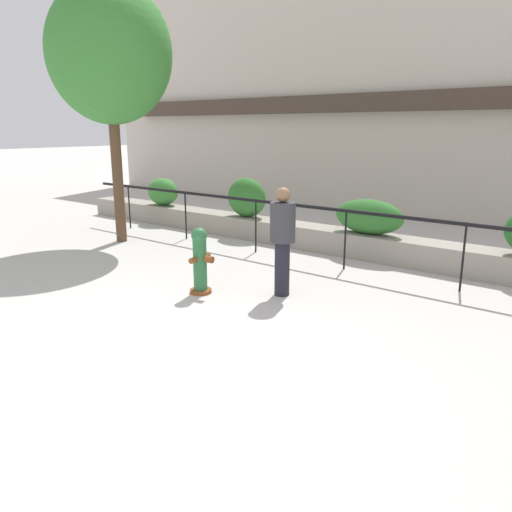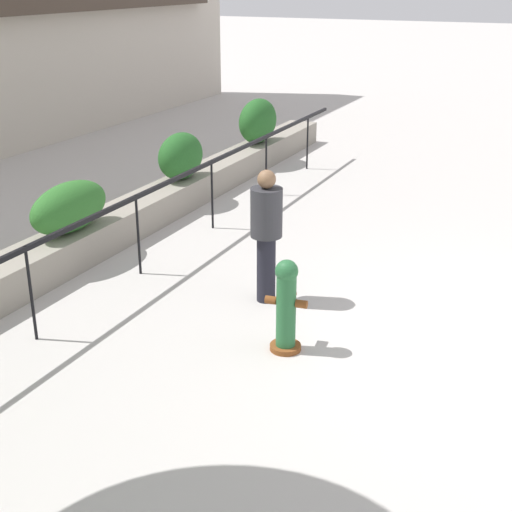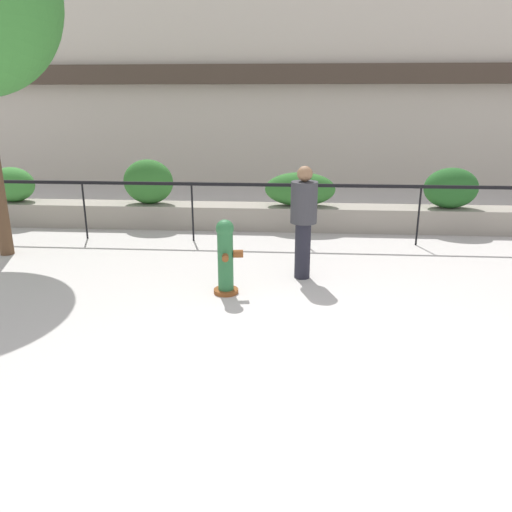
{
  "view_description": "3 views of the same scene",
  "coord_description": "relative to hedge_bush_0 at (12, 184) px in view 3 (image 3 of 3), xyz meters",
  "views": [
    {
      "loc": [
        4.36,
        -3.29,
        2.61
      ],
      "look_at": [
        -0.63,
        3.0,
        0.54
      ],
      "focal_mm": 35.0,
      "sensor_mm": 36.0,
      "label": 1
    },
    {
      "loc": [
        -7.68,
        -0.5,
        3.92
      ],
      "look_at": [
        -0.7,
        2.78,
        0.87
      ],
      "focal_mm": 50.0,
      "sensor_mm": 36.0,
      "label": 2
    },
    {
      "loc": [
        -0.23,
        -4.42,
        2.67
      ],
      "look_at": [
        -0.74,
        2.59,
        0.44
      ],
      "focal_mm": 35.0,
      "sensor_mm": 36.0,
      "label": 3
    }
  ],
  "objects": [
    {
      "name": "pedestrian",
      "position": [
        6.29,
        -3.06,
        0.11
      ],
      "size": [
        0.42,
        0.42,
        1.73
      ],
      "color": "black",
      "rests_on": "ground"
    },
    {
      "name": "hedge_bush_0",
      "position": [
        0.0,
        0.0,
        0.0
      ],
      "size": [
        0.98,
        0.69,
        0.75
      ],
      "primitive_type": "ellipsoid",
      "color": "#387F33",
      "rests_on": "planter_wall_low"
    },
    {
      "name": "ground_plane",
      "position": [
        6.34,
        -6.0,
        -0.88
      ],
      "size": [
        120.0,
        120.0,
        0.0
      ],
      "primitive_type": "plane",
      "color": "#BCB7B2"
    },
    {
      "name": "hedge_bush_3",
      "position": [
        9.35,
        0.0,
        0.04
      ],
      "size": [
        1.1,
        0.65,
        0.83
      ],
      "primitive_type": "ellipsoid",
      "color": "#235B23",
      "rests_on": "planter_wall_low"
    },
    {
      "name": "fence_railing_segment",
      "position": [
        6.34,
        -1.1,
        0.14
      ],
      "size": [
        15.0,
        0.05,
        1.15
      ],
      "color": "black",
      "rests_on": "ground"
    },
    {
      "name": "hedge_bush_2",
      "position": [
        6.27,
        0.0,
        -0.02
      ],
      "size": [
        1.48,
        0.64,
        0.71
      ],
      "primitive_type": "ellipsoid",
      "color": "#2D6B28",
      "rests_on": "planter_wall_low"
    },
    {
      "name": "planter_wall_low",
      "position": [
        6.34,
        0.0,
        -0.63
      ],
      "size": [
        18.0,
        0.7,
        0.5
      ],
      "primitive_type": "cube",
      "color": "gray",
      "rests_on": "ground"
    },
    {
      "name": "fire_hydrant",
      "position": [
        5.19,
        -3.8,
        -0.32
      ],
      "size": [
        0.45,
        0.48,
        1.08
      ],
      "color": "brown",
      "rests_on": "ground"
    },
    {
      "name": "hedge_bush_1",
      "position": [
        3.04,
        0.0,
        0.1
      ],
      "size": [
        1.07,
        0.64,
        0.94
      ],
      "primitive_type": "ellipsoid",
      "color": "#2D6B28",
      "rests_on": "planter_wall_low"
    },
    {
      "name": "building_facade",
      "position": [
        6.34,
        5.98,
        3.11
      ],
      "size": [
        30.0,
        1.36,
        8.0
      ],
      "color": "beige",
      "rests_on": "ground"
    }
  ]
}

